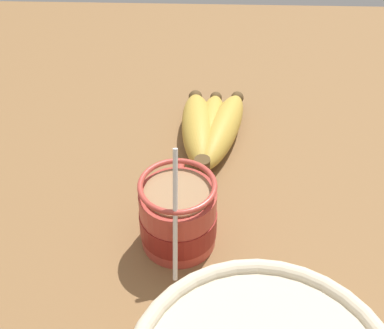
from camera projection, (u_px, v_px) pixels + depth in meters
The scene contains 3 objects.
table at pixel (158, 224), 65.33cm from camera, with size 117.57×117.57×2.75cm.
coffee_mug at pixel (178, 216), 59.09cm from camera, with size 14.46×8.64×15.05cm.
banana_bunch at pixel (210, 130), 73.70cm from camera, with size 18.93×10.53×4.53cm.
Camera 1 is at (-43.95, -5.62, 50.11)cm, focal length 50.00 mm.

